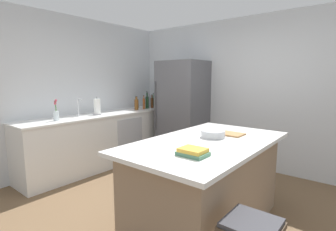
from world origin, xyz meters
TOP-DOWN VIEW (x-y plane):
  - ground_plane at (0.00, 0.00)m, footprint 7.20×7.20m
  - wall_rear at (0.00, 2.25)m, footprint 6.00×0.10m
  - wall_left at (-2.45, 0.00)m, footprint 0.10×6.00m
  - counter_run_left at (-2.09, 0.64)m, footprint 0.65×2.95m
  - kitchen_island at (0.33, 0.15)m, footprint 1.09×1.91m
  - refrigerator at (-1.22, 1.85)m, footprint 0.83×0.73m
  - sink_faucet at (-2.14, 0.21)m, footprint 0.15×0.05m
  - flower_vase at (-2.02, -0.24)m, footprint 0.08×0.08m
  - paper_towel_roll at (-2.07, 0.52)m, footprint 0.14×0.14m
  - gin_bottle at (-2.10, 1.99)m, footprint 0.07×0.07m
  - syrup_bottle at (-2.05, 1.90)m, footprint 0.06×0.06m
  - soda_bottle at (-2.12, 1.81)m, footprint 0.07×0.07m
  - wine_bottle at (-2.03, 1.72)m, footprint 0.07×0.07m
  - vinegar_bottle at (-2.02, 1.62)m, footprint 0.05×0.05m
  - hot_sauce_bottle at (-2.16, 1.52)m, footprint 0.05×0.05m
  - whiskey_bottle at (-2.05, 1.43)m, footprint 0.08×0.08m
  - cookbook_stack at (0.50, -0.37)m, footprint 0.24×0.18m
  - mixing_bowl at (0.30, 0.32)m, footprint 0.26×0.26m
  - cutting_board at (0.38, 0.57)m, footprint 0.32×0.23m

SIDE VIEW (x-z plane):
  - ground_plane at x=0.00m, z-range 0.00..0.00m
  - kitchen_island at x=0.33m, z-range 0.01..0.93m
  - counter_run_left at x=-2.09m, z-range 0.00..0.94m
  - cutting_board at x=0.38m, z-range 0.92..0.94m
  - refrigerator at x=-1.22m, z-range 0.00..1.88m
  - cookbook_stack at x=0.50m, z-range 0.92..0.99m
  - mixing_bowl at x=0.30m, z-range 0.92..1.00m
  - hot_sauce_bottle at x=-2.16m, z-range 0.91..1.15m
  - flower_vase at x=-2.02m, z-range 0.88..1.20m
  - syrup_bottle at x=-2.05m, z-range 0.91..1.19m
  - whiskey_bottle at x=-2.05m, z-range 0.91..1.18m
  - vinegar_bottle at x=-2.02m, z-range 0.91..1.19m
  - gin_bottle at x=-2.10m, z-range 0.91..1.21m
  - paper_towel_roll at x=-2.07m, z-range 0.91..1.22m
  - wine_bottle at x=-2.03m, z-range 0.90..1.24m
  - soda_bottle at x=-2.12m, z-range 0.90..1.25m
  - sink_faucet at x=-2.14m, z-range 0.94..1.24m
  - wall_rear at x=0.00m, z-range 0.00..2.60m
  - wall_left at x=-2.45m, z-range 0.00..2.60m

